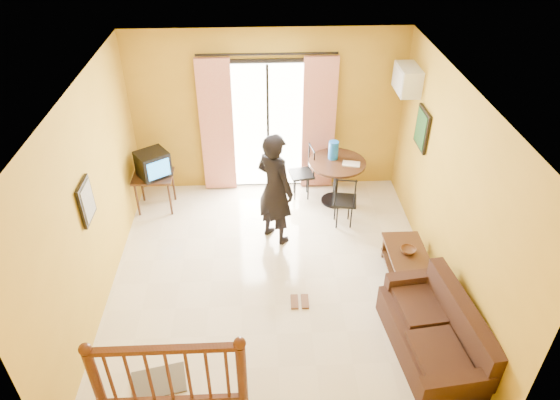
{
  "coord_description": "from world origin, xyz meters",
  "views": [
    {
      "loc": [
        -0.16,
        -5.14,
        4.91
      ],
      "look_at": [
        0.1,
        0.2,
        1.22
      ],
      "focal_mm": 32.0,
      "sensor_mm": 36.0,
      "label": 1
    }
  ],
  "objects_px": {
    "television": "(153,164)",
    "sofa": "(436,335)",
    "coffee_table": "(407,261)",
    "standing_person": "(275,189)",
    "dining_table": "(337,170)"
  },
  "relations": [
    {
      "from": "television",
      "to": "sofa",
      "type": "xyz_separation_m",
      "value": [
        3.72,
        -3.19,
        -0.54
      ]
    },
    {
      "from": "television",
      "to": "coffee_table",
      "type": "xyz_separation_m",
      "value": [
        3.72,
        -1.87,
        -0.56
      ]
    },
    {
      "from": "television",
      "to": "standing_person",
      "type": "distance_m",
      "value": 2.12
    },
    {
      "from": "standing_person",
      "to": "coffee_table",
      "type": "bearing_deg",
      "value": -163.7
    },
    {
      "from": "coffee_table",
      "to": "standing_person",
      "type": "distance_m",
      "value": 2.13
    },
    {
      "from": "dining_table",
      "to": "sofa",
      "type": "xyz_separation_m",
      "value": [
        0.73,
        -3.22,
        -0.32
      ]
    },
    {
      "from": "dining_table",
      "to": "sofa",
      "type": "relative_size",
      "value": 0.53
    },
    {
      "from": "television",
      "to": "dining_table",
      "type": "distance_m",
      "value": 2.99
    },
    {
      "from": "coffee_table",
      "to": "standing_person",
      "type": "bearing_deg",
      "value": 151.5
    },
    {
      "from": "dining_table",
      "to": "standing_person",
      "type": "xyz_separation_m",
      "value": [
        -1.06,
        -0.93,
        0.27
      ]
    },
    {
      "from": "television",
      "to": "standing_person",
      "type": "xyz_separation_m",
      "value": [
        1.93,
        -0.89,
        0.05
      ]
    },
    {
      "from": "standing_person",
      "to": "sofa",
      "type": "bearing_deg",
      "value": 172.85
    },
    {
      "from": "coffee_table",
      "to": "sofa",
      "type": "distance_m",
      "value": 1.32
    },
    {
      "from": "television",
      "to": "coffee_table",
      "type": "height_order",
      "value": "television"
    },
    {
      "from": "sofa",
      "to": "television",
      "type": "bearing_deg",
      "value": 132.86
    }
  ]
}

